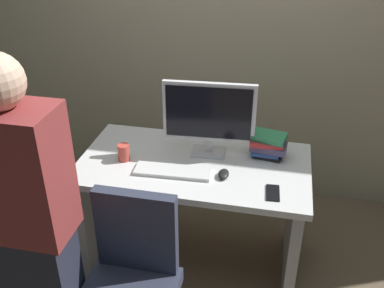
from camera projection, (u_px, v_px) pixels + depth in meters
name	position (u px, v px, depth m)	size (l,w,h in m)	color
ground_plane	(194.00, 256.00, 2.96)	(9.00, 9.00, 0.00)	brown
desk	(194.00, 195.00, 2.71)	(1.35, 0.73, 0.74)	white
person_at_desk	(29.00, 231.00, 1.91)	(0.40, 0.24, 1.64)	#262838
monitor	(209.00, 115.00, 2.56)	(0.54, 0.15, 0.46)	silver
keyboard	(173.00, 171.00, 2.49)	(0.43, 0.13, 0.02)	white
mouse	(224.00, 174.00, 2.46)	(0.06, 0.10, 0.03)	black
cup_near_keyboard	(124.00, 152.00, 2.60)	(0.07, 0.07, 0.10)	#D84C3F
book_stack	(268.00, 145.00, 2.62)	(0.23, 0.17, 0.14)	black
cell_phone	(273.00, 193.00, 2.32)	(0.07, 0.14, 0.01)	black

